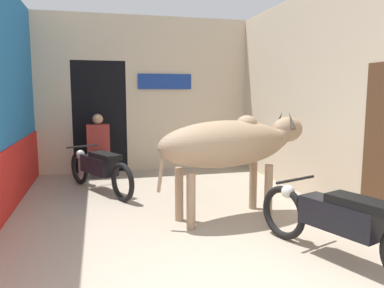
{
  "coord_description": "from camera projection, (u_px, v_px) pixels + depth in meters",
  "views": [
    {
      "loc": [
        -1.01,
        -2.43,
        1.65
      ],
      "look_at": [
        0.24,
        2.48,
        0.96
      ],
      "focal_mm": 35.0,
      "sensor_mm": 36.0,
      "label": 1
    }
  ],
  "objects": [
    {
      "name": "wall_back_with_doorway",
      "position": [
        126.0,
        103.0,
        8.07
      ],
      "size": [
        4.43,
        0.93,
        3.23
      ],
      "color": "beige",
      "rests_on": "ground_plane"
    },
    {
      "name": "motorcycle_near",
      "position": [
        340.0,
        221.0,
        3.63
      ],
      "size": [
        0.85,
        1.96,
        0.73
      ],
      "color": "black",
      "rests_on": "ground_plane"
    },
    {
      "name": "wall_right_with_door",
      "position": [
        319.0,
        96.0,
        5.74
      ],
      "size": [
        0.22,
        5.51,
        3.23
      ],
      "color": "beige",
      "rests_on": "ground_plane"
    },
    {
      "name": "cow",
      "position": [
        231.0,
        144.0,
        4.89
      ],
      "size": [
        2.24,
        1.01,
        1.4
      ],
      "color": "tan",
      "rests_on": "ground_plane"
    },
    {
      "name": "shopkeeper_seated",
      "position": [
        99.0,
        144.0,
        7.35
      ],
      "size": [
        0.44,
        0.33,
        1.24
      ],
      "color": "#3D3842",
      "rests_on": "ground_plane"
    },
    {
      "name": "motorcycle_far",
      "position": [
        99.0,
        167.0,
        6.23
      ],
      "size": [
        1.05,
        1.91,
        0.73
      ],
      "color": "black",
      "rests_on": "ground_plane"
    },
    {
      "name": "plastic_stool",
      "position": [
        85.0,
        165.0,
        7.47
      ],
      "size": [
        0.36,
        0.36,
        0.41
      ],
      "color": "beige",
      "rests_on": "ground_plane"
    }
  ]
}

